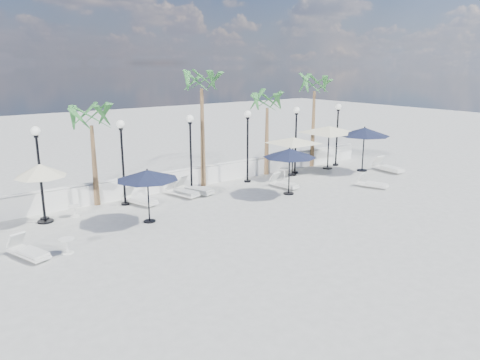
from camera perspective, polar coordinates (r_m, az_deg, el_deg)
ground at (r=18.33m, az=4.74°, el=-5.88°), size 100.00×100.00×0.00m
balustrade at (r=24.06m, az=-7.16°, el=0.08°), size 26.00×0.30×1.01m
lamppost_1 at (r=20.19m, az=-23.34°, el=2.22°), size 0.36×0.36×3.84m
lamppost_2 at (r=21.25m, az=-14.18°, el=3.49°), size 0.36×0.36×3.84m
lamppost_3 at (r=22.80m, az=-6.05°, el=4.53°), size 0.36×0.36×3.84m
lamppost_4 at (r=24.76m, az=0.94°, el=5.36°), size 0.36×0.36×3.84m
lamppost_5 at (r=27.02m, az=6.84°, el=6.00°), size 0.36×0.36×3.84m
lamppost_6 at (r=29.53m, az=11.80°, el=6.48°), size 0.36×0.36×3.84m
palm_1 at (r=21.45m, az=-17.69°, el=6.76°), size 2.60×2.60×4.70m
palm_2 at (r=23.83m, az=-4.71°, el=11.32°), size 2.60×2.60×6.10m
palm_3 at (r=26.45m, az=3.34°, el=9.08°), size 2.60×2.60×4.90m
palm_4 at (r=28.92m, az=9.08°, el=10.90°), size 2.60×2.60×5.70m
lounger_1 at (r=17.07m, az=-24.42°, el=-7.89°), size 1.07×1.83×0.65m
lounger_2 at (r=21.73m, az=-12.16°, el=-2.29°), size 1.16×1.97×0.70m
lounger_3 at (r=22.70m, az=-7.08°, el=-1.38°), size 1.04×1.95×0.70m
lounger_4 at (r=23.03m, az=-5.62°, el=-1.06°), size 1.35×2.13×0.76m
lounger_5 at (r=24.16m, az=5.38°, el=-0.44°), size 0.74×1.74×0.63m
lounger_6 at (r=25.05m, az=15.79°, el=-0.41°), size 1.06×1.72×0.61m
lounger_7 at (r=29.01m, az=17.58°, el=1.49°), size 0.81×2.04×0.75m
side_table_0 at (r=16.90m, az=-20.35°, el=-7.38°), size 0.53×0.53×0.51m
side_table_1 at (r=20.72m, az=-19.50°, el=-3.46°), size 0.49×0.49×0.47m
side_table_2 at (r=26.13m, az=5.45°, el=0.95°), size 0.57×0.57×0.56m
parasol_navy_left at (r=18.79m, az=-11.24°, el=0.59°), size 2.50×2.50×2.21m
parasol_navy_mid at (r=22.60m, az=6.07°, el=3.26°), size 2.58×2.58×2.31m
parasol_navy_right at (r=28.39m, az=14.93°, el=5.68°), size 2.96×2.96×2.65m
parasol_cream_sq_a at (r=26.52m, az=6.50°, el=5.16°), size 4.79×4.79×2.35m
parasol_cream_sq_b at (r=28.54m, az=10.84°, el=6.44°), size 5.55×5.55×2.78m
parasol_cream_small at (r=19.97m, az=-23.17°, el=1.00°), size 2.01×2.01×2.47m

